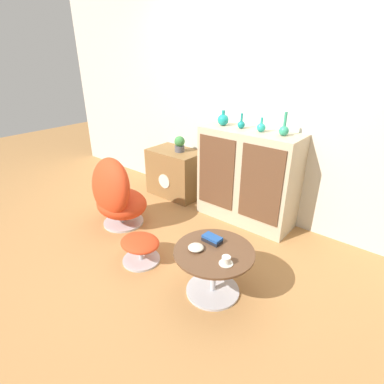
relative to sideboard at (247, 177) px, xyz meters
The scene contains 15 objects.
ground_plane 1.34m from the sideboard, 102.14° to the right, with size 12.00×12.00×0.00m, color #A87542.
wall_back 0.85m from the sideboard, 135.51° to the left, with size 6.40×0.06×2.60m.
sideboard is the anchor object (origin of this frame).
tv_console 1.11m from the sideboard, behind, with size 0.71×0.47×0.63m.
egg_chair 1.47m from the sideboard, 134.84° to the right, with size 0.67×0.62×0.83m.
ottoman 1.41m from the sideboard, 104.61° to the right, with size 0.39×0.35×0.25m.
coffee_table 1.31m from the sideboard, 70.97° to the right, with size 0.63×0.63×0.41m.
vase_leftmost 0.69m from the sideboard, behind, with size 0.12×0.12×0.17m.
vase_inner_left 0.59m from the sideboard, behind, with size 0.08×0.08×0.16m.
vase_inner_right 0.59m from the sideboard, ahead, with size 0.09×0.09×0.15m.
vase_rightmost 0.69m from the sideboard, ahead, with size 0.10×0.10×0.23m.
potted_plant 1.03m from the sideboard, behind, with size 0.13×0.13×0.20m.
teacup 1.41m from the sideboard, 65.87° to the right, with size 0.10×0.10×0.06m.
book_stack 1.17m from the sideboard, 73.50° to the right, with size 0.16×0.10×0.05m.
bowl 1.33m from the sideboard, 76.96° to the right, with size 0.12×0.12×0.04m.
Camera 1 is at (1.75, -1.59, 1.80)m, focal length 28.00 mm.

